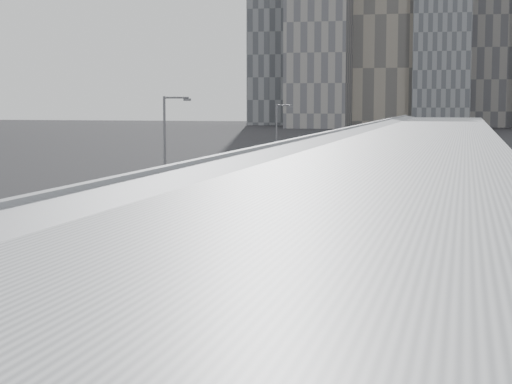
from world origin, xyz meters
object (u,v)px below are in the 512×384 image
(bus_2, at_px, (187,247))
(bus_6, at_px, (334,169))
(street_lamp_far, at_px, (278,137))
(shipping_container, at_px, (311,159))
(bus_5, at_px, (316,180))
(bus_4, at_px, (283,196))
(bus_3, at_px, (225,220))
(street_lamp_near, at_px, (167,155))
(suv, at_px, (338,154))
(bus_1, at_px, (46,321))

(bus_2, relative_size, bus_6, 0.99)
(street_lamp_far, relative_size, shipping_container, 1.43)
(bus_5, bearing_deg, bus_4, -93.80)
(bus_6, height_order, shipping_container, bus_6)
(bus_2, bearing_deg, bus_3, 92.10)
(bus_2, height_order, street_lamp_near, street_lamp_near)
(bus_2, height_order, bus_4, bus_2)
(bus_6, height_order, suv, bus_6)
(bus_5, distance_m, bus_6, 14.59)
(shipping_container, bearing_deg, bus_2, -88.99)
(bus_1, distance_m, shipping_container, 91.97)
(street_lamp_near, bearing_deg, bus_3, -38.79)
(bus_5, bearing_deg, bus_3, -92.76)
(bus_3, relative_size, bus_6, 1.00)
(bus_5, height_order, street_lamp_far, street_lamp_far)
(street_lamp_near, bearing_deg, bus_1, -78.50)
(bus_1, relative_size, bus_6, 0.89)
(bus_2, distance_m, street_lamp_near, 16.65)
(bus_5, bearing_deg, street_lamp_far, 113.47)
(bus_6, xyz_separation_m, suv, (-5.76, 43.29, -0.88))
(bus_4, bearing_deg, bus_3, -92.84)
(bus_1, height_order, street_lamp_far, street_lamp_far)
(bus_3, bearing_deg, bus_4, 91.99)
(bus_1, distance_m, suv, 112.17)
(bus_2, height_order, shipping_container, bus_2)
(bus_1, height_order, street_lamp_near, street_lamp_near)
(bus_1, distance_m, bus_6, 68.73)
(bus_4, height_order, street_lamp_far, street_lamp_far)
(bus_6, bearing_deg, street_lamp_near, -101.84)
(bus_1, relative_size, shipping_container, 1.96)
(bus_1, relative_size, bus_5, 0.88)
(bus_5, bearing_deg, bus_2, -90.98)
(bus_4, distance_m, shipping_container, 50.46)
(bus_3, bearing_deg, suv, 96.62)
(bus_6, height_order, street_lamp_far, street_lamp_far)
(bus_4, bearing_deg, bus_2, -90.53)
(bus_1, bearing_deg, street_lamp_far, 95.35)
(bus_1, bearing_deg, bus_5, 89.34)
(bus_6, bearing_deg, bus_1, -92.96)
(bus_6, bearing_deg, shipping_container, 103.14)
(bus_2, xyz_separation_m, bus_3, (-0.86, 10.45, 0.01))
(bus_2, height_order, street_lamp_far, street_lamp_far)
(street_lamp_far, distance_m, shipping_container, 21.80)
(bus_5, relative_size, bus_6, 1.01)
(street_lamp_far, bearing_deg, bus_3, -82.01)
(suv, bearing_deg, bus_5, -69.28)
(bus_3, bearing_deg, bus_6, 92.46)
(bus_1, xyz_separation_m, bus_5, (0.42, 54.15, 0.20))
(bus_3, distance_m, bus_5, 28.68)
(shipping_container, bearing_deg, street_lamp_near, -93.63)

